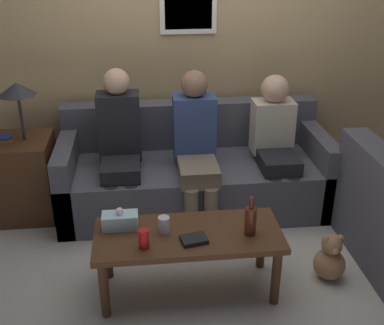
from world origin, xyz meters
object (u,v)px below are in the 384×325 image
at_px(person_left, 120,142).
at_px(person_right, 275,139).
at_px(drinking_glass, 164,225).
at_px(teddy_bear, 330,259).
at_px(coffee_table, 188,241).
at_px(wine_bottle, 251,220).
at_px(couch_main, 194,173).
at_px(person_middle, 196,143).

xyz_separation_m(person_left, person_right, (1.28, -0.01, -0.03)).
relative_size(person_left, person_right, 1.08).
bearing_deg(drinking_glass, person_left, 106.14).
bearing_deg(person_left, teddy_bear, -35.64).
bearing_deg(coffee_table, teddy_bear, 0.91).
bearing_deg(teddy_bear, person_left, 144.36).
distance_m(drinking_glass, person_right, 1.41).
xyz_separation_m(wine_bottle, person_right, (0.44, 1.08, 0.08)).
distance_m(couch_main, person_middle, 0.41).
bearing_deg(teddy_bear, person_right, 98.31).
height_order(person_left, person_right, person_left).
bearing_deg(drinking_glass, couch_main, 74.14).
bearing_deg(person_left, couch_main, 11.38).
bearing_deg(couch_main, drinking_glass, -105.86).
height_order(wine_bottle, person_left, person_left).
distance_m(wine_bottle, person_middle, 1.04).
bearing_deg(person_right, couch_main, 168.50).
height_order(wine_bottle, person_middle, person_middle).
height_order(person_right, teddy_bear, person_right).
distance_m(drinking_glass, teddy_bear, 1.19).
distance_m(wine_bottle, person_left, 1.37).
bearing_deg(person_middle, person_left, 172.97).
height_order(couch_main, person_left, person_left).
xyz_separation_m(couch_main, drinking_glass, (-0.32, -1.13, 0.21)).
bearing_deg(person_right, wine_bottle, -112.41).
xyz_separation_m(person_right, teddy_bear, (0.15, -1.01, -0.48)).
relative_size(person_middle, person_right, 1.06).
relative_size(couch_main, teddy_bear, 6.53).
height_order(drinking_glass, person_right, person_right).
distance_m(wine_bottle, teddy_bear, 0.72).
xyz_separation_m(drinking_glass, person_right, (0.98, 1.00, 0.13)).
bearing_deg(person_left, drinking_glass, -73.86).
height_order(wine_bottle, teddy_bear, wine_bottle).
distance_m(coffee_table, person_middle, 1.01).
relative_size(person_left, person_middle, 1.01).
height_order(wine_bottle, person_right, person_right).
bearing_deg(drinking_glass, coffee_table, -9.66).
xyz_separation_m(drinking_glass, person_left, (-0.29, 1.01, 0.16)).
bearing_deg(person_left, coffee_table, -66.76).
xyz_separation_m(wine_bottle, person_left, (-0.83, 1.09, 0.11)).
distance_m(couch_main, person_right, 0.76).
height_order(couch_main, wine_bottle, couch_main).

